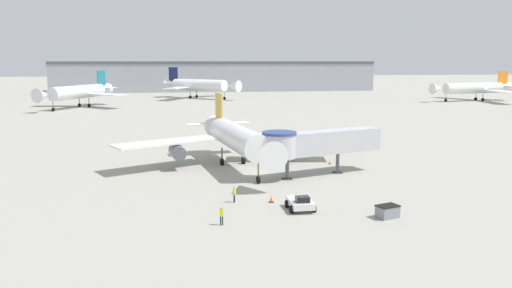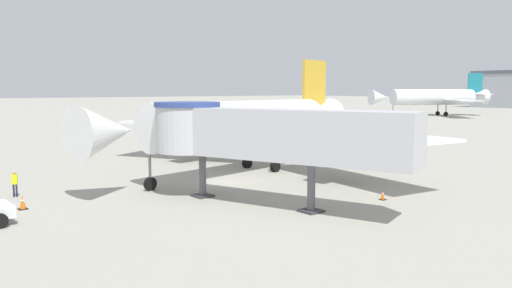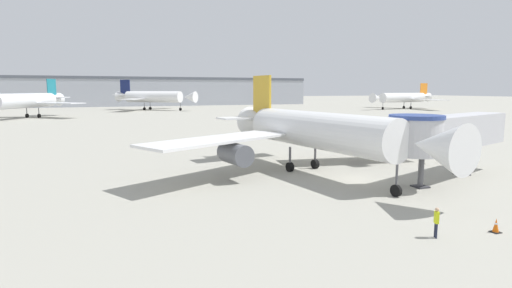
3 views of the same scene
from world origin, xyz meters
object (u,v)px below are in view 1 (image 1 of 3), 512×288
service_container_gray (387,211)px  background_jet_navy_tail (198,85)px  jet_bridge (314,143)px  traffic_cone_near_nose (271,199)px  main_airplane (236,138)px  background_jet_teal_tail (79,92)px  background_jet_orange_tail (475,88)px  traffic_cone_starboard_wing (330,162)px  pushback_tug_white (301,203)px  ground_crew_wing_walker (234,193)px  ground_crew_marshaller (221,215)px

service_container_gray → background_jet_navy_tail: background_jet_navy_tail is taller
jet_bridge → traffic_cone_near_nose: jet_bridge is taller
main_airplane → background_jet_teal_tail: size_ratio=1.05×
jet_bridge → background_jet_teal_tail: bearing=96.9°
background_jet_orange_tail → traffic_cone_starboard_wing: bearing=-50.1°
pushback_tug_white → service_container_gray: bearing=-26.5°
background_jet_orange_tail → ground_crew_wing_walker: bearing=-50.3°
pushback_tug_white → service_container_gray: (7.27, -3.46, -0.11)m
traffic_cone_near_nose → background_jet_orange_tail: background_jet_orange_tail is taller
traffic_cone_starboard_wing → ground_crew_marshaller: (-16.86, -23.64, 0.67)m
service_container_gray → traffic_cone_starboard_wing: size_ratio=3.98×
background_jet_teal_tail → jet_bridge: bearing=-37.9°
ground_crew_wing_walker → background_jet_orange_tail: size_ratio=0.05×
pushback_tug_white → ground_crew_wing_walker: (-5.99, 3.51, 0.25)m
main_airplane → service_container_gray: main_airplane is taller
traffic_cone_near_nose → service_container_gray: bearing=-33.9°
ground_crew_wing_walker → background_jet_navy_tail: size_ratio=0.06×
service_container_gray → ground_crew_marshaller: 15.10m
traffic_cone_starboard_wing → ground_crew_wing_walker: 22.53m
jet_bridge → service_container_gray: size_ratio=6.78×
jet_bridge → traffic_cone_near_nose: size_ratio=20.22×
traffic_cone_starboard_wing → traffic_cone_near_nose: size_ratio=0.75×
background_jet_teal_tail → background_jet_orange_tail: bearing=29.3°
jet_bridge → background_jet_navy_tail: bearing=75.8°
jet_bridge → background_jet_navy_tail: background_jet_navy_tail is taller
traffic_cone_starboard_wing → ground_crew_marshaller: size_ratio=0.36×
ground_crew_marshaller → background_jet_teal_tail: bearing=-72.7°
ground_crew_marshaller → background_jet_orange_tail: size_ratio=0.05×
background_jet_teal_tail → background_jet_navy_tail: background_jet_navy_tail is taller
ground_crew_marshaller → background_jet_navy_tail: background_jet_navy_tail is taller
background_jet_navy_tail → pushback_tug_white: bearing=-137.3°
ground_crew_wing_walker → background_jet_orange_tail: 149.29m
traffic_cone_starboard_wing → traffic_cone_near_nose: (-11.32, -17.33, 0.10)m
traffic_cone_near_nose → background_jet_orange_tail: (93.07, 114.17, 4.16)m
main_airplane → background_jet_teal_tail: (-37.40, 90.78, 0.83)m
jet_bridge → pushback_tug_white: size_ratio=4.64×
traffic_cone_starboard_wing → background_jet_navy_tail: (-13.87, 123.35, 4.75)m
service_container_gray → traffic_cone_starboard_wing: 23.81m
main_airplane → jet_bridge: bearing=-46.9°
background_jet_teal_tail → pushback_tug_white: bearing=-42.8°
traffic_cone_starboard_wing → background_jet_teal_tail: bearing=119.0°
ground_crew_wing_walker → service_container_gray: bearing=-90.5°
main_airplane → service_container_gray: (11.28, -23.91, -3.36)m
traffic_cone_starboard_wing → ground_crew_wing_walker: bearing=-131.8°
traffic_cone_starboard_wing → background_jet_navy_tail: size_ratio=0.02×
background_jet_orange_tail → background_jet_navy_tail: bearing=-115.4°
pushback_tug_white → ground_crew_marshaller: size_ratio=2.08×
jet_bridge → ground_crew_marshaller: 21.47m
jet_bridge → pushback_tug_white: 14.90m
service_container_gray → background_jet_teal_tail: 124.66m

